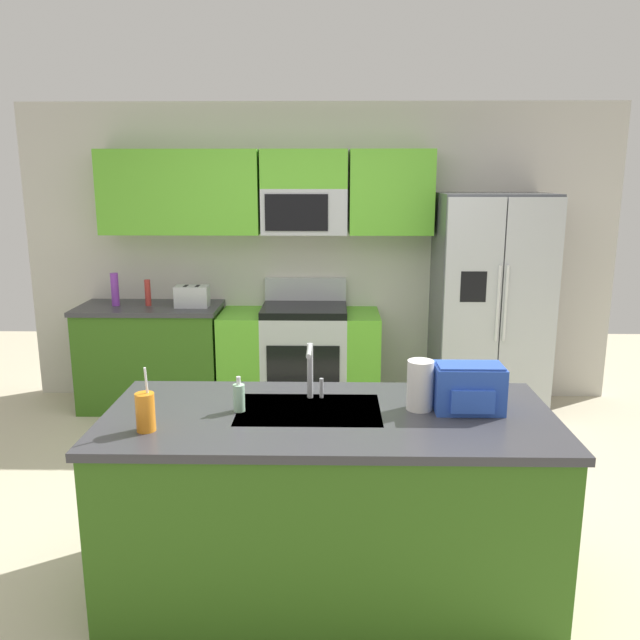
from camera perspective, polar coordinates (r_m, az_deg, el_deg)
The scene contains 14 objects.
ground_plane at distance 4.08m, azimuth -0.59°, elevation -16.48°, with size 9.00×9.00×0.00m, color beige.
kitchen_wall_unit at distance 5.67m, azimuth -1.47°, elevation 7.50°, with size 5.20×0.43×2.60m.
back_counter at distance 5.79m, azimuth -14.68°, elevation -3.10°, with size 1.21×0.63×0.90m.
range_oven at distance 5.58m, azimuth -1.77°, elevation -3.35°, with size 1.36×0.61×1.10m.
refrigerator at distance 5.55m, azimuth 14.83°, elevation 1.25°, with size 0.90×0.76×1.85m.
island_counter at distance 3.22m, azimuth 0.79°, elevation -15.73°, with size 2.11×0.93×0.90m.
toaster at distance 5.53m, azimuth -11.30°, elevation 2.07°, with size 0.28×0.16×0.18m.
pepper_mill at distance 5.67m, azimuth -15.05°, elevation 2.36°, with size 0.05×0.05×0.22m, color #B2332D.
bottle_purple at distance 5.74m, azimuth -17.76°, elevation 2.61°, with size 0.07×0.07×0.28m, color purple.
sink_faucet at distance 3.16m, azimuth -0.86°, elevation -4.20°, with size 0.08×0.21×0.28m.
drink_cup_orange at distance 2.91m, azimuth -15.26°, elevation -7.87°, with size 0.08×0.08×0.29m.
soap_dispenser at distance 3.07m, azimuth -7.22°, elevation -6.83°, with size 0.06×0.06×0.17m.
paper_towel_roll at distance 3.09m, azimuth 8.87°, elevation -5.74°, with size 0.12×0.12×0.24m, color white.
backpack at distance 3.11m, azimuth 13.07°, elevation -5.82°, with size 0.32×0.22×0.23m.
Camera 1 is at (0.11, -3.56, 1.99)m, focal length 36.01 mm.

